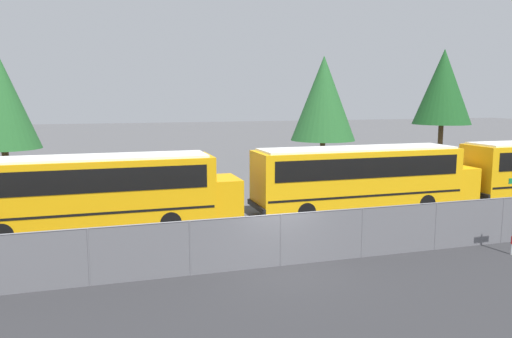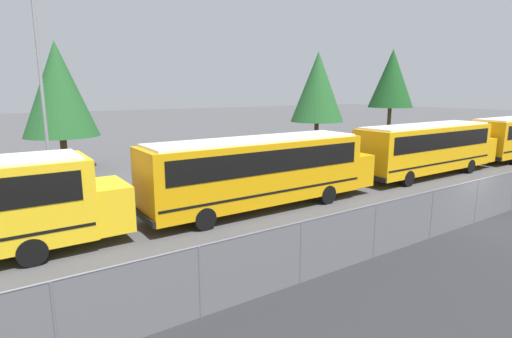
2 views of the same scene
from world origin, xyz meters
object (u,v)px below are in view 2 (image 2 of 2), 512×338
light_pole (42,87)px  tree_0 (58,89)px  tree_2 (318,87)px  tree_1 (392,79)px  school_bus_2 (428,146)px  school_bus_1 (262,167)px

light_pole → tree_0: (1.75, 7.31, -0.11)m
tree_0 → tree_2: bearing=2.3°
tree_1 → tree_2: tree_1 is taller
school_bus_2 → tree_1: 23.78m
school_bus_2 → light_pole: size_ratio=1.17×
school_bus_1 → tree_2: 24.25m
school_bus_2 → tree_0: tree_0 is taller
light_pole → tree_0: 7.52m
school_bus_2 → tree_2: tree_2 is taller
school_bus_1 → tree_1: (29.59, 16.11, 4.70)m
tree_0 → tree_2: tree_2 is taller
school_bus_1 → school_bus_2: 12.71m
light_pole → school_bus_1: bearing=-44.9°
school_bus_2 → tree_1: tree_1 is taller
school_bus_1 → tree_0: 16.50m
school_bus_1 → school_bus_2: bearing=0.1°
school_bus_1 → tree_2: bearing=41.7°
school_bus_1 → school_bus_2: same height
school_bus_1 → school_bus_2: (12.71, 0.03, 0.00)m
school_bus_2 → tree_0: bearing=141.3°
light_pole → tree_2: 26.89m
tree_2 → school_bus_1: bearing=-138.3°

